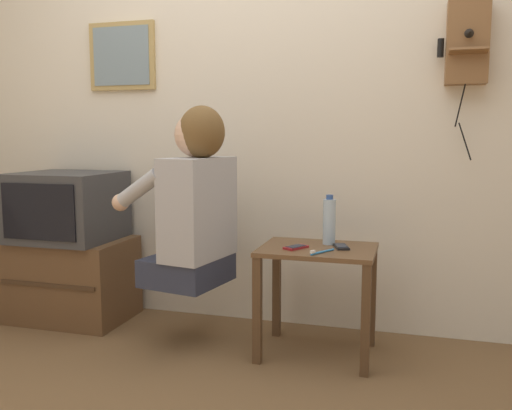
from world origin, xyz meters
TOP-DOWN VIEW (x-y plane):
  - ground_plane at (0.00, 0.00)m, footprint 14.00×14.00m
  - wall_back at (0.00, 1.01)m, footprint 6.80×0.05m
  - side_table at (0.38, 0.58)m, footprint 0.56×0.43m
  - person at (-0.24, 0.53)m, footprint 0.58×0.51m
  - tv_stand at (-1.10, 0.71)m, footprint 0.67×0.47m
  - television at (-1.11, 0.70)m, footprint 0.56×0.51m
  - wall_phone_antique at (1.05, 0.93)m, footprint 0.24×0.19m
  - framed_picture at (-0.88, 0.98)m, footprint 0.43×0.03m
  - cell_phone_held at (0.29, 0.53)m, footprint 0.12×0.14m
  - cell_phone_spare at (0.49, 0.61)m, footprint 0.10×0.14m
  - water_bottle at (0.42, 0.68)m, footprint 0.06×0.06m
  - toothbrush at (0.42, 0.46)m, footprint 0.09×0.15m

SIDE VIEW (x-z plane):
  - ground_plane at x=0.00m, z-range 0.00..0.00m
  - tv_stand at x=-1.10m, z-range 0.00..0.48m
  - side_table at x=0.38m, z-range 0.15..0.70m
  - cell_phone_held at x=0.29m, z-range 0.54..0.55m
  - cell_phone_spare at x=0.49m, z-range 0.54..0.55m
  - toothbrush at x=0.42m, z-range 0.54..0.56m
  - water_bottle at x=0.42m, z-range 0.53..0.78m
  - television at x=-1.11m, z-range 0.48..0.87m
  - person at x=-0.24m, z-range 0.30..1.21m
  - wall_back at x=0.00m, z-range 0.00..2.55m
  - wall_phone_antique at x=1.05m, z-range 1.13..1.95m
  - framed_picture at x=-0.88m, z-range 1.35..1.75m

